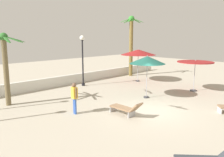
# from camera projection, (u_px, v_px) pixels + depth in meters

# --- Properties ---
(ground_plane) EXTENTS (56.00, 56.00, 0.00)m
(ground_plane) POSITION_uv_depth(u_px,v_px,m) (152.00, 110.00, 12.53)
(ground_plane) COLOR #B2A893
(boundary_wall) EXTENTS (25.20, 0.30, 0.84)m
(boundary_wall) POSITION_uv_depth(u_px,v_px,m) (63.00, 81.00, 18.70)
(boundary_wall) COLOR silver
(boundary_wall) RESTS_ON ground_plane
(patio_umbrella_0) EXTENTS (3.17, 3.17, 2.97)m
(patio_umbrella_0) POSITION_uv_depth(u_px,v_px,m) (138.00, 52.00, 20.12)
(patio_umbrella_0) COLOR #333338
(patio_umbrella_0) RESTS_ON ground_plane
(patio_umbrella_1) EXTENTS (2.37, 2.37, 2.86)m
(patio_umbrella_1) POSITION_uv_depth(u_px,v_px,m) (147.00, 60.00, 14.62)
(patio_umbrella_1) COLOR #333338
(patio_umbrella_1) RESTS_ON ground_plane
(patio_umbrella_2) EXTENTS (2.63, 2.63, 2.38)m
(patio_umbrella_2) POSITION_uv_depth(u_px,v_px,m) (195.00, 63.00, 16.57)
(patio_umbrella_2) COLOR #333338
(patio_umbrella_2) RESTS_ON ground_plane
(palm_tree_0) EXTENTS (2.48, 2.45, 6.16)m
(palm_tree_0) POSITION_uv_depth(u_px,v_px,m) (131.00, 40.00, 22.94)
(palm_tree_0) COLOR brown
(palm_tree_0) RESTS_ON ground_plane
(palm_tree_1) EXTENTS (2.54, 2.58, 4.31)m
(palm_tree_1) POSITION_uv_depth(u_px,v_px,m) (5.00, 59.00, 12.99)
(palm_tree_1) COLOR brown
(palm_tree_1) RESTS_ON ground_plane
(lamp_post_1) EXTENTS (0.40, 0.40, 4.18)m
(lamp_post_1) POSITION_uv_depth(u_px,v_px,m) (83.00, 54.00, 18.29)
(lamp_post_1) COLOR black
(lamp_post_1) RESTS_ON ground_plane
(lounge_chair_2) EXTENTS (0.56, 1.89, 0.84)m
(lounge_chair_2) POSITION_uv_depth(u_px,v_px,m) (126.00, 108.00, 11.68)
(lounge_chair_2) COLOR #B7B7BC
(lounge_chair_2) RESTS_ON ground_plane
(guest_0) EXTENTS (0.31, 0.55, 1.69)m
(guest_0) POSITION_uv_depth(u_px,v_px,m) (74.00, 95.00, 11.78)
(guest_0) COLOR #3359B2
(guest_0) RESTS_ON ground_plane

